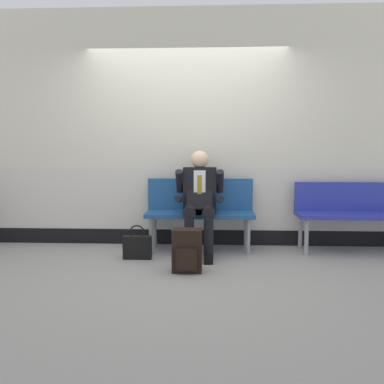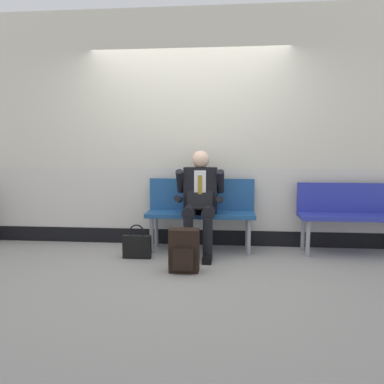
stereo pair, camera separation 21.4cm
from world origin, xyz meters
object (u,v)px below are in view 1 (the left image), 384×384
(handbag, at_px, (137,247))
(person_seated, at_px, (199,199))
(bench_with_person, at_px, (200,208))
(backpack, at_px, (187,251))
(bench_empty, at_px, (349,210))

(handbag, bearing_deg, person_seated, 21.35)
(bench_with_person, xyz_separation_m, person_seated, (-0.00, -0.20, 0.13))
(person_seated, relative_size, backpack, 2.78)
(bench_with_person, relative_size, backpack, 2.99)
(person_seated, xyz_separation_m, handbag, (-0.70, -0.27, -0.51))
(bench_with_person, height_order, person_seated, person_seated)
(bench_empty, bearing_deg, backpack, -155.16)
(bench_with_person, distance_m, handbag, 0.93)
(backpack, height_order, handbag, backpack)
(bench_with_person, height_order, bench_empty, bench_with_person)
(bench_empty, height_order, backpack, bench_empty)
(bench_with_person, distance_m, person_seated, 0.24)
(bench_with_person, bearing_deg, person_seated, -90.00)
(bench_with_person, height_order, backpack, bench_with_person)
(handbag, bearing_deg, backpack, -35.63)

